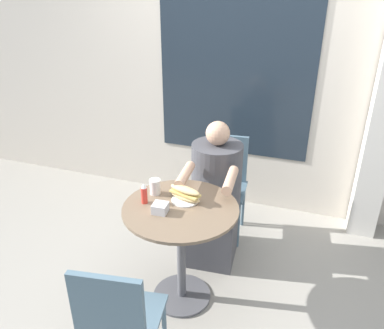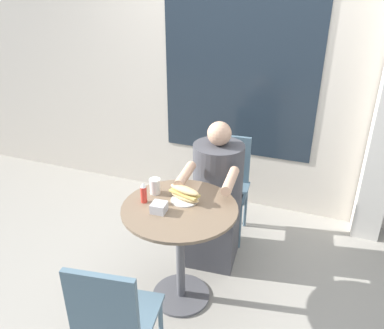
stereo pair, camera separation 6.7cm
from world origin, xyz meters
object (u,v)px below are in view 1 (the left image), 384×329
object	(u,v)px
cafe_table	(181,233)
drink_cup	(155,187)
seated_diner	(215,201)
diner_chair	(225,176)
empty_chair_across	(117,320)
sandwich_on_plate	(186,194)
condiment_bottle	(144,194)

from	to	relation	value
cafe_table	drink_cup	distance (m)	0.35
seated_diner	cafe_table	bearing A→B (deg)	78.36
diner_chair	drink_cup	distance (m)	0.91
cafe_table	empty_chair_across	bearing A→B (deg)	-93.88
seated_diner	sandwich_on_plate	distance (m)	0.59
diner_chair	seated_diner	size ratio (longest dim) A/B	0.78
seated_diner	drink_cup	distance (m)	0.64
diner_chair	drink_cup	world-z (taller)	diner_chair
cafe_table	sandwich_on_plate	xyz separation A→B (m)	(0.00, 0.08, 0.24)
seated_diner	empty_chair_across	size ratio (longest dim) A/B	1.29
cafe_table	seated_diner	world-z (taller)	seated_diner
drink_cup	diner_chair	bearing A→B (deg)	71.83
diner_chair	seated_diner	world-z (taller)	seated_diner
diner_chair	condiment_bottle	size ratio (longest dim) A/B	6.21
cafe_table	diner_chair	bearing A→B (deg)	86.83
drink_cup	condiment_bottle	size ratio (longest dim) A/B	0.75
sandwich_on_plate	condiment_bottle	size ratio (longest dim) A/B	1.67
sandwich_on_plate	condiment_bottle	bearing A→B (deg)	-154.85
empty_chair_across	condiment_bottle	bearing A→B (deg)	95.34
sandwich_on_plate	empty_chair_across	bearing A→B (deg)	-93.72
seated_diner	empty_chair_across	world-z (taller)	seated_diner
cafe_table	sandwich_on_plate	world-z (taller)	sandwich_on_plate
sandwich_on_plate	drink_cup	distance (m)	0.22
diner_chair	condiment_bottle	xyz separation A→B (m)	(-0.29, -0.96, 0.29)
diner_chair	cafe_table	bearing A→B (deg)	81.52
drink_cup	cafe_table	bearing A→B (deg)	-24.28
diner_chair	empty_chair_across	size ratio (longest dim) A/B	1.00
sandwich_on_plate	drink_cup	world-z (taller)	drink_cup
cafe_table	condiment_bottle	xyz separation A→B (m)	(-0.24, -0.03, 0.27)
cafe_table	seated_diner	xyz separation A→B (m)	(0.06, 0.57, -0.07)
cafe_table	diner_chair	xyz separation A→B (m)	(0.05, 0.93, -0.03)
cafe_table	diner_chair	distance (m)	0.93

